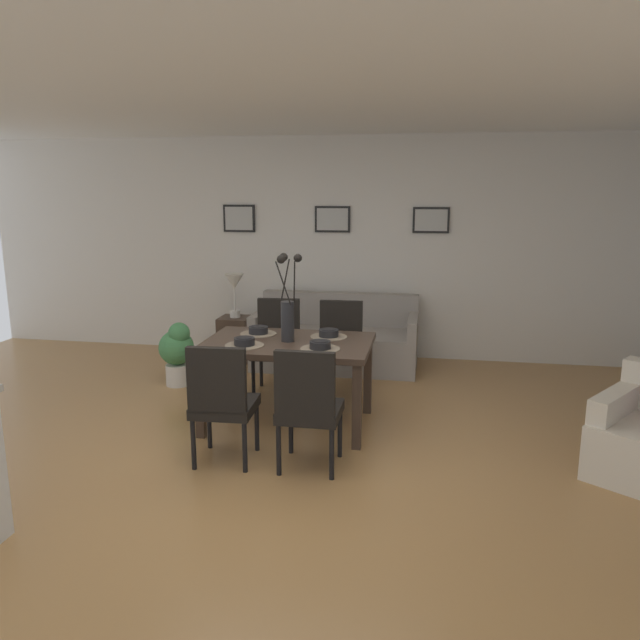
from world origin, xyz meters
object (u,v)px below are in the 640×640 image
sofa (336,342)px  framed_picture_center (332,219)px  dining_chair_near_left (222,398)px  framed_picture_left (239,218)px  bowl_far_left (320,344)px  table_lamp (234,286)px  bowl_near_left (244,341)px  bowl_far_right (329,332)px  centerpiece_vase (288,308)px  dining_table (288,351)px  side_table (236,339)px  framed_picture_right (431,220)px  potted_plant (177,350)px  bowl_near_right (258,330)px  dining_chair_far_left (308,403)px  dining_chair_near_right (277,341)px  dining_chair_far_right (340,344)px

sofa → framed_picture_center: bearing=104.7°
dining_chair_near_left → framed_picture_left: (-0.85, 3.20, 1.13)m
bowl_far_left → table_lamp: (-1.39, 2.08, 0.11)m
bowl_near_left → framed_picture_center: 2.71m
bowl_far_right → sofa: (-0.19, 1.65, -0.50)m
centerpiece_vase → bowl_far_right: size_ratio=4.32×
dining_table → side_table: 2.19m
centerpiece_vase → framed_picture_right: size_ratio=1.77×
side_table → potted_plant: potted_plant is taller
bowl_near_right → framed_picture_left: bearing=111.2°
dining_chair_far_left → potted_plant: size_ratio=1.37×
table_lamp → framed_picture_left: framed_picture_left is taller
dining_chair_near_right → sofa: (0.44, 0.99, -0.23)m
bowl_far_left → framed_picture_right: 2.82m
dining_chair_far_left → dining_chair_near_left: bearing=-179.1°
framed_picture_right → potted_plant: 3.19m
potted_plant → bowl_far_right: bearing=-20.8°
dining_chair_far_left → bowl_near_right: size_ratio=5.41×
sofa → table_lamp: size_ratio=3.59×
dining_chair_far_left → bowl_near_right: dining_chair_far_left is taller
bowl_near_left → side_table: (-0.76, 2.08, -0.52)m
side_table → centerpiece_vase: bearing=-60.1°
table_lamp → framed_picture_left: (-0.07, 0.48, 0.75)m
dining_chair_far_left → sofa: bearing=94.6°
table_lamp → framed_picture_center: framed_picture_center is taller
centerpiece_vase → framed_picture_left: (-1.14, 2.34, 0.62)m
dining_chair_near_left → bowl_near_left: (-0.02, 0.64, 0.27)m
side_table → framed_picture_right: (2.22, 0.48, 1.38)m
dining_chair_near_left → sofa: dining_chair_near_left is taller
dining_chair_near_left → bowl_far_right: (0.61, 1.06, 0.27)m
bowl_near_left → framed_picture_right: framed_picture_right is taller
bowl_near_left → framed_picture_left: 2.82m
framed_picture_left → framed_picture_right: (2.29, 0.00, 0.00)m
dining_chair_far_right → bowl_near_right: 0.95m
centerpiece_vase → bowl_far_right: 0.45m
bowl_far_right → bowl_near_right: bearing=180.0°
sofa → side_table: bearing=179.7°
bowl_near_right → potted_plant: (-1.05, 0.64, -0.41)m
side_table → dining_chair_far_left: bearing=-62.4°
bowl_far_right → side_table: (-1.39, 1.66, -0.52)m
bowl_far_left → bowl_far_right: size_ratio=1.00×
dining_chair_far_right → table_lamp: (-1.39, 1.00, 0.38)m
dining_chair_near_left → sofa: (0.42, 2.72, -0.23)m
centerpiece_vase → dining_chair_near_left: bearing=-109.0°
framed_picture_left → dining_chair_far_right: bearing=-45.3°
sofa → framed_picture_center: 1.45m
bowl_near_right → dining_chair_near_right: bearing=90.2°
framed_picture_center → dining_table: bearing=-90.0°
sofa → framed_picture_center: framed_picture_center is taller
dining_chair_far_left → bowl_near_left: size_ratio=5.41×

